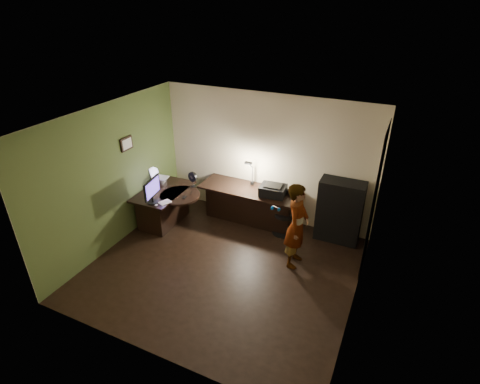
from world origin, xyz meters
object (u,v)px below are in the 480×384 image
at_px(monitor, 152,194).
at_px(office_chair, 285,214).
at_px(desk_left, 165,207).
at_px(person, 297,226).
at_px(cabinet, 340,211).
at_px(desk_right, 249,205).

distance_m(monitor, office_chair, 2.64).
relative_size(desk_left, person, 0.83).
height_order(desk_left, cabinet, cabinet).
relative_size(cabinet, monitor, 2.28).
bearing_deg(cabinet, office_chair, -166.97).
relative_size(desk_left, monitor, 2.37).
bearing_deg(cabinet, desk_right, -175.85).
bearing_deg(monitor, office_chair, 18.47).
distance_m(cabinet, person, 1.22).
bearing_deg(person, cabinet, -25.86).
bearing_deg(office_chair, desk_left, -146.20).
relative_size(cabinet, office_chair, 1.45).
bearing_deg(desk_left, person, -4.37).
bearing_deg(monitor, person, -1.86).
relative_size(cabinet, person, 0.79).
bearing_deg(office_chair, desk_right, -168.58).
xyz_separation_m(desk_right, cabinet, (1.84, 0.15, 0.24)).
bearing_deg(cabinet, monitor, -157.34).
bearing_deg(office_chair, cabinet, 31.48).
distance_m(desk_left, desk_right, 1.77).
bearing_deg(monitor, desk_right, 32.05).
distance_m(desk_left, office_chair, 2.51).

